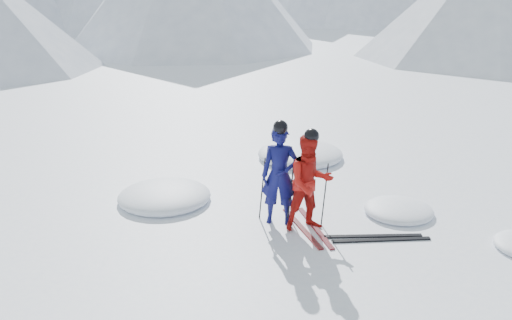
{
  "coord_description": "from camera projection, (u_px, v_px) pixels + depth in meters",
  "views": [
    {
      "loc": [
        -2.55,
        -8.77,
        4.29
      ],
      "look_at": [
        -1.86,
        0.5,
        1.1
      ],
      "focal_mm": 38.0,
      "sensor_mm": 36.0,
      "label": 1
    }
  ],
  "objects": [
    {
      "name": "snow_lumps",
      "position": [
        281.0,
        181.0,
        11.87
      ],
      "size": [
        7.65,
        6.53,
        0.46
      ],
      "color": "white",
      "rests_on": "ground"
    },
    {
      "name": "ski_worn_left",
      "position": [
        302.0,
        228.0,
        9.65
      ],
      "size": [
        0.49,
        1.67,
        0.03
      ],
      "primitive_type": "cube",
      "rotation": [
        0.0,
        0.0,
        0.24
      ],
      "color": "black",
      "rests_on": "ground"
    },
    {
      "name": "skier_red",
      "position": [
        310.0,
        183.0,
        9.38
      ],
      "size": [
        0.96,
        0.81,
        1.74
      ],
      "primitive_type": "imported",
      "rotation": [
        0.0,
        0.0,
        0.2
      ],
      "color": "#AC120D",
      "rests_on": "ground"
    },
    {
      "name": "pole_blue_right",
      "position": [
        291.0,
        186.0,
        9.98
      ],
      "size": [
        0.12,
        0.07,
        1.21
      ],
      "primitive_type": "cylinder",
      "rotation": [
        -0.04,
        0.08,
        0.0
      ],
      "color": "black",
      "rests_on": "ground"
    },
    {
      "name": "ski_loose_b",
      "position": [
        381.0,
        240.0,
        9.21
      ],
      "size": [
        1.7,
        0.09,
        0.03
      ],
      "primitive_type": "cube",
      "rotation": [
        0.0,
        0.0,
        1.57
      ],
      "color": "black",
      "rests_on": "ground"
    },
    {
      "name": "pole_blue_left",
      "position": [
        262.0,
        188.0,
        9.85
      ],
      "size": [
        0.12,
        0.09,
        1.21
      ],
      "primitive_type": "cylinder",
      "rotation": [
        0.05,
        0.08,
        0.0
      ],
      "color": "black",
      "rests_on": "ground"
    },
    {
      "name": "ski_worn_right",
      "position": [
        315.0,
        227.0,
        9.67
      ],
      "size": [
        0.37,
        1.69,
        0.03
      ],
      "primitive_type": "cube",
      "rotation": [
        0.0,
        0.0,
        0.17
      ],
      "color": "black",
      "rests_on": "ground"
    },
    {
      "name": "pole_red_right",
      "position": [
        325.0,
        195.0,
        9.64
      ],
      "size": [
        0.12,
        0.08,
        1.16
      ],
      "primitive_type": "cylinder",
      "rotation": [
        -0.05,
        0.08,
        0.0
      ],
      "color": "black",
      "rests_on": "ground"
    },
    {
      "name": "ground",
      "position": [
        360.0,
        224.0,
        9.85
      ],
      "size": [
        160.0,
        160.0,
        0.0
      ],
      "primitive_type": "plane",
      "color": "white",
      "rests_on": "ground"
    },
    {
      "name": "skier_blue",
      "position": [
        280.0,
        175.0,
        9.63
      ],
      "size": [
        0.73,
        0.56,
        1.81
      ],
      "primitive_type": "imported",
      "rotation": [
        0.0,
        0.0,
        -0.2
      ],
      "color": "#0C0E4D",
      "rests_on": "ground"
    },
    {
      "name": "ski_loose_a",
      "position": [
        373.0,
        236.0,
        9.34
      ],
      "size": [
        1.7,
        0.15,
        0.03
      ],
      "primitive_type": "cube",
      "rotation": [
        0.0,
        0.0,
        1.53
      ],
      "color": "black",
      "rests_on": "ground"
    },
    {
      "name": "pole_red_left",
      "position": [
        291.0,
        193.0,
        9.69
      ],
      "size": [
        0.12,
        0.09,
        1.16
      ],
      "primitive_type": "cylinder",
      "rotation": [
        0.06,
        0.08,
        0.0
      ],
      "color": "black",
      "rests_on": "ground"
    }
  ]
}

